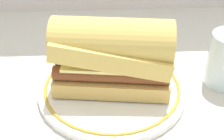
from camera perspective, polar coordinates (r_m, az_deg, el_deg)
ground_plane at (r=0.52m, az=2.06°, el=-5.93°), size 1.50×1.50×0.00m
plate at (r=0.54m, az=0.00°, el=-3.23°), size 0.25×0.25×0.01m
sausage_sandwich at (r=0.50m, az=0.00°, el=2.91°), size 0.20×0.11×0.12m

